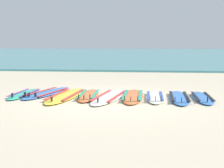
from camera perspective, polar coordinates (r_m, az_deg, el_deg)
ground_plane at (r=7.71m, az=-0.77°, el=-3.11°), size 80.00×80.00×0.00m
sea at (r=45.13m, az=4.39°, el=5.94°), size 80.00×60.00×0.10m
surfboard_0 at (r=8.83m, az=-16.23°, el=-1.79°), size 0.56×1.94×0.18m
surfboard_1 at (r=8.85m, az=-12.10°, el=-1.63°), size 1.14×2.40×0.18m
surfboard_2 at (r=8.30m, az=-8.76°, el=-2.17°), size 0.87×2.64×0.18m
surfboard_3 at (r=8.28m, az=-4.47°, el=-2.12°), size 0.58×2.08×0.18m
surfboard_4 at (r=8.01m, az=-0.52°, el=-2.44°), size 1.05×2.55×0.18m
surfboard_5 at (r=8.13m, az=3.93°, el=-2.30°), size 0.63×2.32×0.18m
surfboard_6 at (r=8.07m, az=8.11°, el=-2.43°), size 0.53×1.94×0.18m
surfboard_7 at (r=8.11m, az=12.58°, el=-2.50°), size 0.66×2.18×0.18m
surfboard_8 at (r=8.25m, az=16.70°, el=-2.46°), size 0.56×1.97×0.18m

